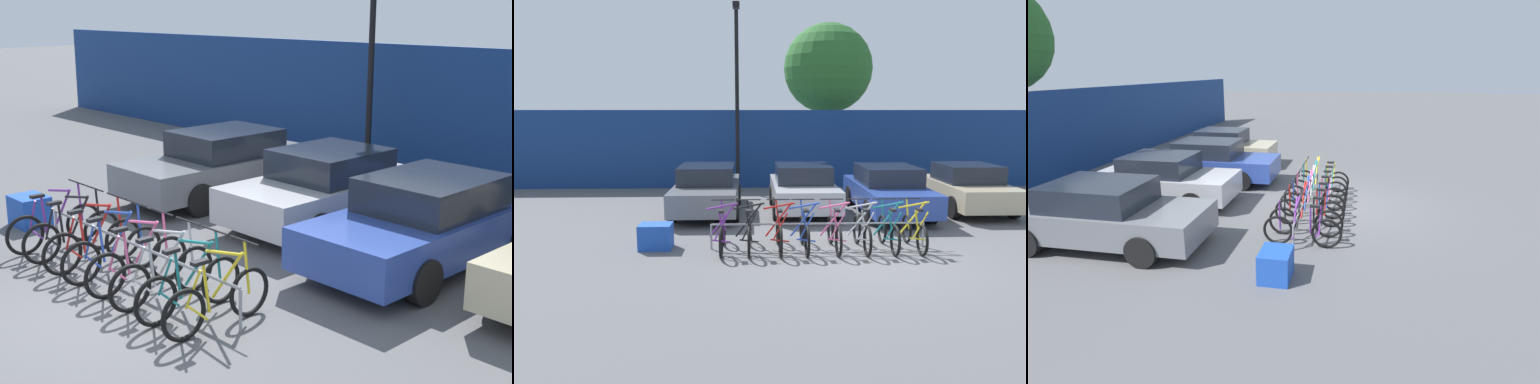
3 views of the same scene
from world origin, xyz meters
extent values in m
plane|color=#59595B|center=(0.00, 0.00, 0.00)|extent=(120.00, 120.00, 0.00)
cube|color=navy|center=(0.00, 9.50, 1.50)|extent=(36.00, 0.16, 3.01)
cylinder|color=gray|center=(-0.81, 0.68, 0.55)|extent=(4.66, 0.04, 0.04)
cylinder|color=gray|center=(-3.14, 0.68, 0.28)|extent=(0.04, 0.04, 0.55)
cylinder|color=gray|center=(1.52, 0.68, 0.28)|extent=(0.04, 0.04, 0.55)
torus|color=black|center=(-2.89, 0.00, 0.33)|extent=(0.06, 0.66, 0.66)
torus|color=black|center=(-2.89, 1.05, 0.33)|extent=(0.06, 0.66, 0.66)
cylinder|color=#752D99|center=(-2.89, 0.68, 0.65)|extent=(0.60, 0.04, 0.76)
cylinder|color=#752D99|center=(-2.89, 0.63, 0.96)|extent=(0.68, 0.04, 0.16)
cylinder|color=#752D99|center=(-2.89, 0.35, 0.59)|extent=(0.14, 0.04, 0.63)
cylinder|color=#752D99|center=(-2.89, 0.15, 0.61)|extent=(0.32, 0.03, 0.58)
cylinder|color=#752D99|center=(-2.89, 0.20, 0.31)|extent=(0.40, 0.03, 0.08)
cylinder|color=#752D99|center=(-2.89, 1.01, 0.68)|extent=(0.12, 0.04, 0.69)
cylinder|color=black|center=(-2.89, 0.97, 1.04)|extent=(0.52, 0.03, 0.03)
cube|color=black|center=(-2.89, 0.25, 0.93)|extent=(0.10, 0.22, 0.05)
torus|color=black|center=(-2.32, 0.00, 0.33)|extent=(0.06, 0.66, 0.66)
torus|color=black|center=(-2.32, 1.05, 0.33)|extent=(0.06, 0.66, 0.66)
cylinder|color=black|center=(-2.32, 0.68, 0.65)|extent=(0.60, 0.04, 0.76)
cylinder|color=black|center=(-2.32, 0.63, 0.96)|extent=(0.68, 0.04, 0.16)
cylinder|color=black|center=(-2.32, 0.35, 0.59)|extent=(0.14, 0.04, 0.63)
cylinder|color=black|center=(-2.32, 0.15, 0.61)|extent=(0.32, 0.03, 0.58)
cylinder|color=black|center=(-2.32, 0.20, 0.31)|extent=(0.40, 0.03, 0.08)
cylinder|color=black|center=(-2.32, 1.01, 0.68)|extent=(0.12, 0.04, 0.69)
cylinder|color=black|center=(-2.32, 0.97, 1.04)|extent=(0.52, 0.03, 0.03)
cube|color=black|center=(-2.32, 0.25, 0.93)|extent=(0.10, 0.22, 0.05)
torus|color=black|center=(-1.67, 0.00, 0.33)|extent=(0.06, 0.66, 0.66)
torus|color=black|center=(-1.67, 1.05, 0.33)|extent=(0.06, 0.66, 0.66)
cylinder|color=red|center=(-1.67, 0.68, 0.65)|extent=(0.60, 0.04, 0.76)
cylinder|color=red|center=(-1.67, 0.63, 0.96)|extent=(0.68, 0.04, 0.16)
cylinder|color=red|center=(-1.67, 0.35, 0.59)|extent=(0.14, 0.04, 0.63)
cylinder|color=red|center=(-1.67, 0.15, 0.61)|extent=(0.32, 0.03, 0.58)
cylinder|color=red|center=(-1.67, 0.20, 0.31)|extent=(0.40, 0.03, 0.08)
cylinder|color=red|center=(-1.67, 1.01, 0.68)|extent=(0.12, 0.04, 0.69)
cylinder|color=black|center=(-1.67, 0.97, 1.04)|extent=(0.52, 0.03, 0.03)
cube|color=black|center=(-1.67, 0.25, 0.93)|extent=(0.10, 0.22, 0.05)
torus|color=black|center=(-1.12, 0.00, 0.33)|extent=(0.06, 0.66, 0.66)
torus|color=black|center=(-1.12, 1.05, 0.33)|extent=(0.06, 0.66, 0.66)
cylinder|color=#284CB7|center=(-1.12, 0.68, 0.65)|extent=(0.60, 0.04, 0.76)
cylinder|color=#284CB7|center=(-1.12, 0.63, 0.96)|extent=(0.68, 0.04, 0.16)
cylinder|color=#284CB7|center=(-1.12, 0.35, 0.59)|extent=(0.14, 0.04, 0.63)
cylinder|color=#284CB7|center=(-1.12, 0.15, 0.61)|extent=(0.32, 0.03, 0.58)
cylinder|color=#284CB7|center=(-1.12, 0.20, 0.31)|extent=(0.40, 0.03, 0.08)
cylinder|color=#284CB7|center=(-1.12, 1.01, 0.68)|extent=(0.12, 0.04, 0.69)
cylinder|color=black|center=(-1.12, 0.97, 1.04)|extent=(0.52, 0.03, 0.03)
cube|color=black|center=(-1.12, 0.25, 0.93)|extent=(0.10, 0.22, 0.05)
torus|color=black|center=(-0.47, 0.00, 0.33)|extent=(0.06, 0.66, 0.66)
torus|color=black|center=(-0.47, 1.05, 0.33)|extent=(0.06, 0.66, 0.66)
cylinder|color=#E55993|center=(-0.47, 0.68, 0.65)|extent=(0.60, 0.04, 0.76)
cylinder|color=#E55993|center=(-0.47, 0.63, 0.96)|extent=(0.68, 0.04, 0.16)
cylinder|color=#E55993|center=(-0.47, 0.35, 0.59)|extent=(0.14, 0.04, 0.63)
cylinder|color=#E55993|center=(-0.47, 0.15, 0.61)|extent=(0.32, 0.03, 0.58)
cylinder|color=#E55993|center=(-0.47, 0.20, 0.31)|extent=(0.40, 0.03, 0.08)
cylinder|color=#E55993|center=(-0.47, 1.01, 0.68)|extent=(0.12, 0.04, 0.69)
cylinder|color=black|center=(-0.47, 0.97, 1.04)|extent=(0.52, 0.03, 0.03)
cube|color=black|center=(-0.47, 0.25, 0.93)|extent=(0.10, 0.22, 0.05)
torus|color=black|center=(0.13, 0.00, 0.33)|extent=(0.06, 0.66, 0.66)
torus|color=black|center=(0.13, 1.05, 0.33)|extent=(0.06, 0.66, 0.66)
cylinder|color=#B7B7BC|center=(0.13, 0.68, 0.65)|extent=(0.60, 0.04, 0.76)
cylinder|color=#B7B7BC|center=(0.13, 0.63, 0.96)|extent=(0.68, 0.04, 0.16)
cylinder|color=#B7B7BC|center=(0.13, 0.35, 0.59)|extent=(0.14, 0.04, 0.63)
cylinder|color=#B7B7BC|center=(0.13, 0.15, 0.61)|extent=(0.32, 0.03, 0.58)
cylinder|color=#B7B7BC|center=(0.13, 0.20, 0.31)|extent=(0.40, 0.03, 0.08)
cylinder|color=#B7B7BC|center=(0.13, 1.01, 0.68)|extent=(0.12, 0.04, 0.69)
cylinder|color=black|center=(0.13, 0.97, 1.04)|extent=(0.52, 0.03, 0.03)
cube|color=black|center=(0.13, 0.25, 0.93)|extent=(0.10, 0.22, 0.05)
torus|color=black|center=(0.70, 0.00, 0.33)|extent=(0.06, 0.66, 0.66)
torus|color=black|center=(0.70, 1.05, 0.33)|extent=(0.06, 0.66, 0.66)
cylinder|color=#197A7F|center=(0.70, 0.68, 0.65)|extent=(0.60, 0.04, 0.76)
cylinder|color=#197A7F|center=(0.70, 0.63, 0.96)|extent=(0.68, 0.04, 0.16)
cylinder|color=#197A7F|center=(0.70, 0.35, 0.59)|extent=(0.14, 0.04, 0.63)
cylinder|color=#197A7F|center=(0.70, 0.15, 0.61)|extent=(0.32, 0.03, 0.58)
cylinder|color=#197A7F|center=(0.70, 0.20, 0.31)|extent=(0.40, 0.03, 0.08)
cylinder|color=#197A7F|center=(0.70, 1.01, 0.68)|extent=(0.12, 0.04, 0.69)
cylinder|color=black|center=(0.70, 0.97, 1.04)|extent=(0.52, 0.03, 0.03)
cube|color=black|center=(0.70, 0.25, 0.93)|extent=(0.10, 0.22, 0.05)
torus|color=black|center=(1.27, 0.00, 0.33)|extent=(0.06, 0.66, 0.66)
torus|color=black|center=(1.27, 1.05, 0.33)|extent=(0.06, 0.66, 0.66)
cylinder|color=yellow|center=(1.27, 0.68, 0.65)|extent=(0.60, 0.04, 0.76)
cylinder|color=yellow|center=(1.27, 0.63, 0.96)|extent=(0.68, 0.04, 0.16)
cylinder|color=yellow|center=(1.27, 0.35, 0.59)|extent=(0.14, 0.04, 0.63)
cylinder|color=yellow|center=(1.27, 0.15, 0.61)|extent=(0.32, 0.03, 0.58)
cylinder|color=yellow|center=(1.27, 0.20, 0.31)|extent=(0.40, 0.03, 0.08)
cylinder|color=yellow|center=(1.27, 1.01, 0.68)|extent=(0.12, 0.04, 0.69)
cylinder|color=black|center=(1.27, 0.97, 1.04)|extent=(0.52, 0.03, 0.03)
cube|color=black|center=(1.27, 0.25, 0.93)|extent=(0.10, 0.22, 0.05)
cube|color=slate|center=(-3.55, 4.68, 0.57)|extent=(1.80, 4.39, 0.62)
cube|color=#1E232D|center=(-3.55, 4.79, 1.14)|extent=(1.58, 2.02, 0.52)
cylinder|color=black|center=(-4.41, 5.95, 0.32)|extent=(0.20, 0.64, 0.64)
cylinder|color=black|center=(-2.70, 5.95, 0.32)|extent=(0.20, 0.64, 0.64)
cylinder|color=black|center=(-4.41, 3.40, 0.32)|extent=(0.20, 0.64, 0.64)
cylinder|color=black|center=(-2.70, 3.40, 0.32)|extent=(0.20, 0.64, 0.64)
cube|color=#B7B7BC|center=(-0.71, 4.74, 0.57)|extent=(1.80, 3.98, 0.62)
cube|color=#1E232D|center=(-0.71, 4.84, 1.14)|extent=(1.58, 1.83, 0.52)
cylinder|color=black|center=(-1.57, 5.90, 0.32)|extent=(0.20, 0.64, 0.64)
cylinder|color=black|center=(0.14, 5.90, 0.32)|extent=(0.20, 0.64, 0.64)
cylinder|color=black|center=(-1.57, 3.59, 0.32)|extent=(0.20, 0.64, 0.64)
cylinder|color=black|center=(0.14, 3.59, 0.32)|extent=(0.20, 0.64, 0.64)
cube|color=#2D479E|center=(1.72, 4.27, 0.57)|extent=(1.80, 4.38, 0.62)
cube|color=#1E232D|center=(1.72, 4.38, 1.14)|extent=(1.58, 2.02, 0.52)
cylinder|color=black|center=(0.87, 5.54, 0.32)|extent=(0.20, 0.64, 0.64)
cylinder|color=black|center=(0.87, 3.00, 0.32)|extent=(0.20, 0.64, 0.64)
cylinder|color=black|center=(2.58, 3.00, 0.32)|extent=(0.20, 0.64, 0.64)
cylinder|color=black|center=(3.39, 3.54, 0.32)|extent=(0.20, 0.64, 0.64)
cylinder|color=black|center=(-2.74, 8.50, 3.25)|extent=(0.14, 0.14, 6.50)
cube|color=blue|center=(-4.35, 0.79, 0.28)|extent=(0.70, 0.56, 0.55)
camera|label=1|loc=(7.54, -4.67, 3.87)|focal=50.00mm
camera|label=2|loc=(-2.29, -9.89, 2.99)|focal=35.00mm
camera|label=3|loc=(-10.72, -0.58, 3.65)|focal=28.00mm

